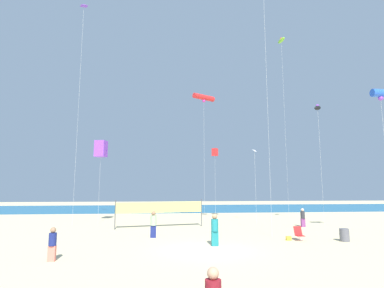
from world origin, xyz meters
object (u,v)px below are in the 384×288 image
at_px(beachgoer_charcoal_shirt, 303,217).
at_px(kite_violet_box, 101,149).
at_px(kite_black_inflatable, 318,108).
at_px(kite_lime_inflatable, 281,41).
at_px(kite_red_tube, 204,98).
at_px(kite_blue_tube, 380,94).
at_px(kite_violet_diamond, 84,9).
at_px(beachgoer_sage_shirt, 153,223).
at_px(beachgoer_teal_shirt, 215,229).
at_px(folding_beach_chair, 299,233).
at_px(beachgoer_navy_shirt, 52,243).
at_px(kite_red_box, 215,152).
at_px(trash_barrel, 344,235).
at_px(kite_white_diamond, 255,152).
at_px(beach_handbag, 289,238).
at_px(volleyball_net, 160,208).

height_order(beachgoer_charcoal_shirt, kite_violet_box, kite_violet_box).
xyz_separation_m(kite_black_inflatable, kite_lime_inflatable, (-0.51, 7.07, 10.59)).
relative_size(beachgoer_charcoal_shirt, kite_red_tube, 0.12).
bearing_deg(kite_blue_tube, kite_violet_diamond, 158.90).
height_order(kite_lime_inflatable, kite_violet_box, kite_lime_inflatable).
xyz_separation_m(beachgoer_sage_shirt, beachgoer_charcoal_shirt, (12.95, 4.64, -0.10)).
height_order(beachgoer_charcoal_shirt, beachgoer_teal_shirt, beachgoer_teal_shirt).
relative_size(beachgoer_charcoal_shirt, kite_violet_box, 0.20).
relative_size(folding_beach_chair, kite_red_tube, 0.07).
distance_m(folding_beach_chair, kite_black_inflatable, 15.14).
distance_m(beachgoer_sage_shirt, beachgoer_teal_shirt, 5.06).
height_order(beachgoer_teal_shirt, kite_blue_tube, kite_blue_tube).
relative_size(beachgoer_navy_shirt, folding_beach_chair, 1.76).
relative_size(beachgoer_teal_shirt, kite_red_box, 0.24).
bearing_deg(beachgoer_teal_shirt, kite_red_tube, 79.32).
height_order(beachgoer_teal_shirt, kite_violet_box, kite_violet_box).
bearing_deg(trash_barrel, folding_beach_chair, 166.90).
height_order(beachgoer_teal_shirt, kite_red_tube, kite_red_tube).
distance_m(beachgoer_charcoal_shirt, kite_violet_box, 19.82).
bearing_deg(kite_violet_diamond, kite_red_tube, 9.42).
xyz_separation_m(kite_black_inflatable, kite_white_diamond, (-6.25, 0.98, -4.36)).
bearing_deg(beach_handbag, kite_red_box, 100.57).
relative_size(folding_beach_chair, beach_handbag, 2.66).
distance_m(beachgoer_teal_shirt, kite_black_inflatable, 18.74).
bearing_deg(beach_handbag, volleyball_net, 139.57).
bearing_deg(kite_red_tube, beachgoer_sage_shirt, -116.90).
bearing_deg(kite_violet_diamond, volleyball_net, -16.07).
distance_m(trash_barrel, kite_violet_box, 21.99).
height_order(beachgoer_charcoal_shirt, kite_blue_tube, kite_blue_tube).
bearing_deg(kite_blue_tube, trash_barrel, -166.82).
distance_m(beach_handbag, kite_black_inflatable, 15.64).
bearing_deg(beachgoer_charcoal_shirt, kite_black_inflatable, -108.06).
distance_m(beachgoer_sage_shirt, folding_beach_chair, 9.77).
xyz_separation_m(beachgoer_charcoal_shirt, beachgoer_teal_shirt, (-9.21, -8.06, 0.14)).
bearing_deg(kite_lime_inflatable, beachgoer_teal_shirt, -124.51).
bearing_deg(kite_violet_box, kite_red_tube, 6.55).
distance_m(beachgoer_navy_shirt, kite_black_inflatable, 26.34).
distance_m(kite_lime_inflatable, kite_violet_box, 26.01).
distance_m(kite_black_inflatable, kite_red_box, 11.52).
xyz_separation_m(beachgoer_charcoal_shirt, kite_blue_tube, (3.42, -6.35, 9.36)).
bearing_deg(kite_lime_inflatable, beachgoer_charcoal_shirt, -105.35).
relative_size(beachgoer_charcoal_shirt, beachgoer_teal_shirt, 0.86).
xyz_separation_m(kite_blue_tube, kite_violet_box, (-21.83, 10.12, -3.05)).
relative_size(kite_white_diamond, kite_violet_box, 0.91).
distance_m(beachgoer_sage_shirt, kite_white_diamond, 13.56).
bearing_deg(kite_lime_inflatable, kite_black_inflatable, -85.91).
height_order(beachgoer_sage_shirt, kite_violet_diamond, kite_violet_diamond).
bearing_deg(volleyball_net, beachgoer_navy_shirt, -112.91).
bearing_deg(trash_barrel, kite_red_tube, 121.24).
bearing_deg(trash_barrel, kite_black_inflatable, 68.50).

